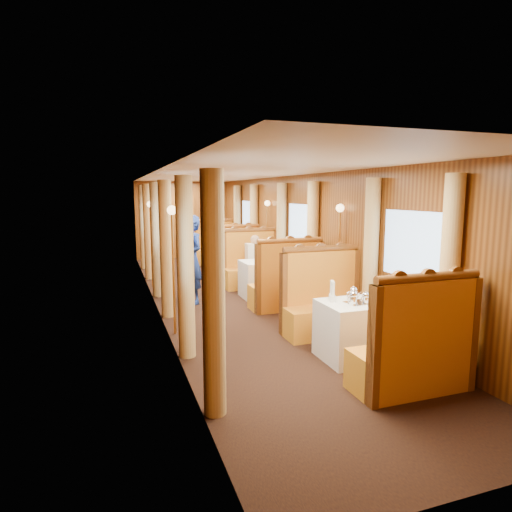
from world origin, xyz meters
name	(u,v)px	position (x,y,z in m)	size (l,w,h in m)	color
floor	(232,299)	(0.00, 0.00, 0.00)	(3.00, 12.00, 0.01)	black
ceiling	(231,174)	(0.00, 0.00, 2.50)	(3.00, 12.00, 0.01)	silver
wall_far	(182,220)	(0.00, 6.00, 1.25)	(3.00, 2.50, 0.01)	brown
wall_near	(477,328)	(0.00, -6.00, 1.25)	(3.00, 2.50, 0.01)	brown
wall_left	(154,241)	(-1.50, 0.00, 1.25)	(12.00, 2.50, 0.01)	brown
wall_right	(301,235)	(1.50, 0.00, 1.25)	(12.00, 2.50, 0.01)	brown
doorway_far	(183,228)	(0.00, 5.97, 1.00)	(0.80, 0.04, 2.00)	brown
table_near	(361,330)	(0.75, -3.50, 0.38)	(1.05, 0.72, 0.75)	white
banquette_near_fwd	(414,354)	(0.75, -4.51, 0.42)	(1.30, 0.55, 1.34)	#BE5115
banquette_near_aft	(324,307)	(0.75, -2.49, 0.42)	(1.30, 0.55, 1.34)	#BE5115
table_mid	(267,279)	(0.75, 0.00, 0.38)	(1.05, 0.72, 0.75)	white
banquette_mid_fwd	(286,287)	(0.75, -1.01, 0.42)	(1.30, 0.55, 1.34)	#BE5115
banquette_mid_aft	(252,268)	(0.75, 1.01, 0.42)	(1.30, 0.55, 1.34)	#BE5115
table_far	(224,256)	(0.75, 3.50, 0.38)	(1.05, 0.72, 0.75)	white
banquette_far_fwd	(234,259)	(0.75, 2.49, 0.42)	(1.30, 0.55, 1.34)	#BE5115
banquette_far_aft	(216,249)	(0.75, 4.51, 0.42)	(1.30, 0.55, 1.34)	#BE5115
tea_tray	(359,303)	(0.67, -3.57, 0.76)	(0.34, 0.26, 0.01)	silver
teapot_left	(353,300)	(0.54, -3.62, 0.82)	(0.17, 0.13, 0.14)	silver
teapot_right	(365,300)	(0.72, -3.62, 0.81)	(0.14, 0.11, 0.12)	silver
teapot_back	(353,295)	(0.67, -3.42, 0.82)	(0.17, 0.13, 0.14)	silver
fruit_plate	(391,301)	(1.08, -3.65, 0.77)	(0.23, 0.23, 0.05)	white
cup_inboard	(333,294)	(0.38, -3.40, 0.86)	(0.08, 0.08, 0.26)	white
cup_outboard	(332,292)	(0.41, -3.31, 0.86)	(0.08, 0.08, 0.26)	white
rose_vase_mid	(268,253)	(0.76, -0.03, 0.93)	(0.06, 0.06, 0.36)	silver
rose_vase_far	(225,236)	(0.77, 3.51, 0.93)	(0.06, 0.06, 0.36)	silver
window_left_near	(187,256)	(-1.49, -3.50, 1.45)	(1.20, 0.90, 0.01)	#89ADDB
curtain_left_near_a	(213,296)	(-1.38, -4.28, 1.18)	(0.22, 0.22, 2.35)	tan
curtain_left_near_b	(185,268)	(-1.38, -2.72, 1.18)	(0.22, 0.22, 2.35)	tan
window_right_near	(412,245)	(1.49, -3.50, 1.45)	(1.20, 0.90, 0.01)	#89ADDB
curtain_right_near_a	(449,277)	(1.38, -4.28, 1.18)	(0.22, 0.22, 2.35)	tan
curtain_right_near_b	(371,258)	(1.38, -2.72, 1.18)	(0.22, 0.22, 2.35)	tan
window_left_mid	(155,230)	(-1.49, 0.00, 1.45)	(1.20, 0.90, 0.01)	#89ADDB
curtain_left_mid_a	(166,250)	(-1.38, -0.78, 1.18)	(0.22, 0.22, 2.35)	tan
curtain_left_mid_b	(157,240)	(-1.38, 0.78, 1.18)	(0.22, 0.22, 2.35)	tan
window_right_mid	(300,226)	(1.49, 0.00, 1.45)	(1.20, 0.90, 0.01)	#89ADDB
curtain_right_mid_a	(312,243)	(1.38, -0.78, 1.18)	(0.22, 0.22, 2.35)	tan
curtain_right_mid_b	(281,236)	(1.38, 0.78, 1.18)	(0.22, 0.22, 2.35)	tan
window_left_far	(141,219)	(-1.49, 3.50, 1.45)	(1.20, 0.90, 0.01)	#89ADDB
curtain_left_far_a	(148,232)	(-1.38, 2.72, 1.18)	(0.22, 0.22, 2.35)	tan
curtain_left_far_b	(143,227)	(-1.38, 4.28, 1.18)	(0.22, 0.22, 2.35)	tan
window_right_far	(249,217)	(1.49, 3.50, 1.45)	(1.20, 0.90, 0.01)	#89ADDB
curtain_right_far_a	(254,229)	(1.38, 2.72, 1.18)	(0.22, 0.22, 2.35)	tan
curtain_right_far_b	(237,225)	(1.38, 4.28, 1.18)	(0.22, 0.22, 2.35)	tan
sconce_left_fore	(173,244)	(-1.40, -1.75, 1.38)	(0.14, 0.14, 1.95)	#BF8C3F
sconce_right_fore	(339,237)	(1.40, -1.75, 1.38)	(0.14, 0.14, 1.95)	#BF8C3F
sconce_left_aft	(151,226)	(-1.40, 1.75, 1.38)	(0.14, 0.14, 1.95)	#BF8C3F
sconce_right_aft	(267,223)	(1.40, 1.75, 1.38)	(0.14, 0.14, 1.95)	#BF8C3F
steward	(191,260)	(-0.82, -0.01, 0.86)	(0.62, 0.41, 1.71)	navy
passenger	(255,256)	(0.75, 0.75, 0.74)	(0.40, 0.44, 0.76)	beige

